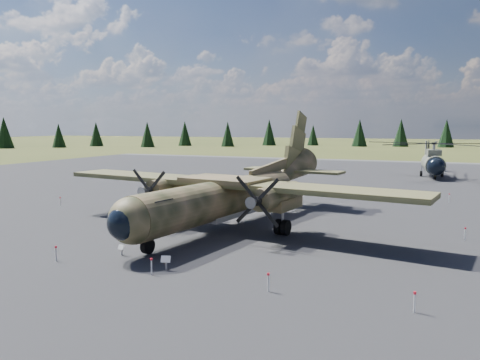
% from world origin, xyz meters
% --- Properties ---
extents(ground, '(500.00, 500.00, 0.00)m').
position_xyz_m(ground, '(0.00, 0.00, 0.00)').
color(ground, brown).
rests_on(ground, ground).
extents(apron, '(120.00, 120.00, 0.04)m').
position_xyz_m(apron, '(0.00, 10.00, 0.00)').
color(apron, '#535357').
rests_on(apron, ground).
extents(transport_plane, '(27.78, 25.04, 9.14)m').
position_xyz_m(transport_plane, '(1.19, -1.76, 2.63)').
color(transport_plane, '#30371D').
rests_on(transport_plane, ground).
extents(helicopter_near, '(21.33, 23.91, 4.95)m').
position_xyz_m(helicopter_near, '(14.40, 38.64, 3.51)').
color(helicopter_near, slate).
rests_on(helicopter_near, ground).
extents(info_placard_left, '(0.41, 0.22, 0.62)m').
position_xyz_m(info_placard_left, '(-1.51, -11.17, 0.41)').
color(info_placard_left, gray).
rests_on(info_placard_left, ground).
extents(info_placard_right, '(0.52, 0.33, 0.76)m').
position_xyz_m(info_placard_right, '(2.25, -12.58, 0.50)').
color(info_placard_right, gray).
rests_on(info_placard_right, ground).
extents(barrier_fence, '(33.12, 29.62, 0.85)m').
position_xyz_m(barrier_fence, '(-0.46, -0.08, 0.51)').
color(barrier_fence, silver).
rests_on(barrier_fence, ground).
extents(treeline, '(280.63, 287.04, 10.86)m').
position_xyz_m(treeline, '(2.83, 2.96, 4.61)').
color(treeline, black).
rests_on(treeline, ground).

